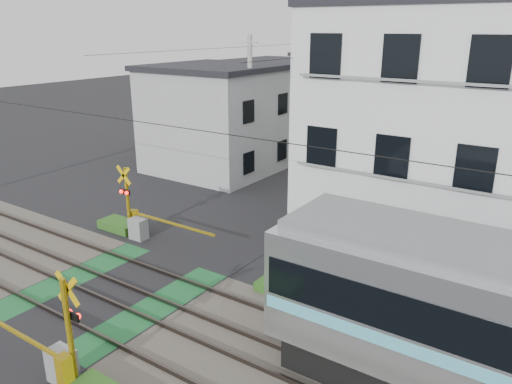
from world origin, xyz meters
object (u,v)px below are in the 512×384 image
Objects in this scene: apartment_block at (464,135)px; crossing_signal_far at (137,222)px; crossing_signal_near at (61,359)px; pedestrian at (432,123)px.

crossing_signal_far is at bearing -152.22° from apartment_block.
crossing_signal_far is (-5.17, 7.31, 0.00)m from crossing_signal_near.
crossing_signal_far is 13.14m from apartment_block.
crossing_signal_near is 1.00× the size of crossing_signal_far.
apartment_block is (11.09, 5.84, 3.94)m from crossing_signal_far.
apartment_block is 6.31× the size of pedestrian.
apartment_block is 24.47m from pedestrian.
crossing_signal_far reaches higher than pedestrian.
crossing_signal_near is at bearing -114.22° from apartment_block.
apartment_block reaches higher than crossing_signal_near.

